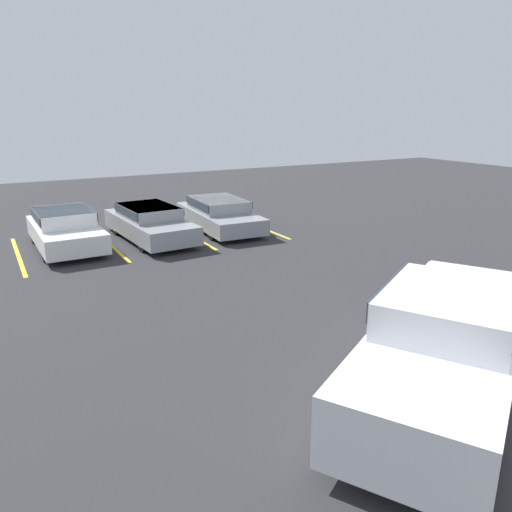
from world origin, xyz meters
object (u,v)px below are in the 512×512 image
at_px(parked_sedan_b, 150,221).
at_px(parked_sedan_c, 219,213).
at_px(parked_sedan_a, 65,228).
at_px(pickup_truck, 450,339).

relative_size(parked_sedan_b, parked_sedan_c, 1.00).
bearing_deg(parked_sedan_a, pickup_truck, 16.65).
bearing_deg(parked_sedan_c, parked_sedan_a, -87.22).
distance_m(parked_sedan_a, parked_sedan_b, 2.73).
bearing_deg(pickup_truck, parked_sedan_c, 51.70).
relative_size(parked_sedan_a, parked_sedan_c, 0.90).
xyz_separation_m(parked_sedan_b, parked_sedan_c, (2.73, 0.21, -0.01)).
relative_size(pickup_truck, parked_sedan_a, 1.46).
distance_m(pickup_truck, parked_sedan_c, 12.05).
height_order(parked_sedan_a, parked_sedan_b, parked_sedan_a).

